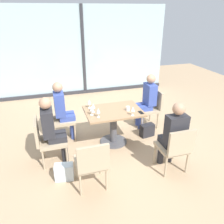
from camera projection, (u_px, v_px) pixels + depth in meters
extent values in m
plane|color=tan|center=(113.00, 142.00, 4.71)|extent=(12.00, 12.00, 0.00)
cube|color=#9FB7BC|center=(83.00, 52.00, 6.92)|extent=(5.41, 0.03, 2.70)
cube|color=#2D2D33|center=(83.00, 52.00, 6.89)|extent=(0.08, 0.06, 2.70)
cube|color=#2D2D33|center=(86.00, 91.00, 7.44)|extent=(5.41, 0.10, 0.10)
cube|color=#997551|center=(113.00, 111.00, 4.41)|extent=(1.11, 0.80, 0.04)
cylinder|color=#4C4C51|center=(113.00, 127.00, 4.56)|extent=(0.14, 0.14, 0.69)
cylinder|color=#4C4C51|center=(113.00, 141.00, 4.70)|extent=(0.56, 0.56, 0.02)
cube|color=tan|center=(53.00, 141.00, 3.95)|extent=(0.46, 0.46, 0.06)
cube|color=tan|center=(37.00, 132.00, 3.78)|extent=(0.05, 0.46, 0.42)
cylinder|color=tan|center=(67.00, 156.00, 3.92)|extent=(0.04, 0.04, 0.39)
cylinder|color=tan|center=(65.00, 144.00, 4.27)|extent=(0.04, 0.04, 0.39)
cylinder|color=tan|center=(43.00, 160.00, 3.81)|extent=(0.04, 0.04, 0.39)
cylinder|color=tan|center=(43.00, 148.00, 4.16)|extent=(0.04, 0.04, 0.39)
cube|color=tan|center=(147.00, 110.00, 5.19)|extent=(0.46, 0.46, 0.06)
cube|color=tan|center=(157.00, 99.00, 5.15)|extent=(0.05, 0.46, 0.42)
cylinder|color=tan|center=(135.00, 116.00, 5.40)|extent=(0.04, 0.04, 0.39)
cylinder|color=tan|center=(142.00, 123.00, 5.06)|extent=(0.04, 0.04, 0.39)
cylinder|color=tan|center=(150.00, 114.00, 5.51)|extent=(0.04, 0.04, 0.39)
cylinder|color=tan|center=(158.00, 121.00, 5.16)|extent=(0.04, 0.04, 0.39)
cube|color=tan|center=(64.00, 120.00, 4.69)|extent=(0.46, 0.46, 0.06)
cube|color=tan|center=(50.00, 112.00, 4.52)|extent=(0.05, 0.46, 0.42)
cylinder|color=tan|center=(75.00, 133.00, 4.66)|extent=(0.04, 0.04, 0.39)
cylinder|color=tan|center=(73.00, 124.00, 5.01)|extent=(0.04, 0.04, 0.39)
cylinder|color=tan|center=(56.00, 136.00, 4.55)|extent=(0.04, 0.04, 0.39)
cylinder|color=tan|center=(54.00, 127.00, 4.90)|extent=(0.04, 0.04, 0.39)
cube|color=tan|center=(172.00, 147.00, 3.77)|extent=(0.46, 0.46, 0.06)
cube|color=tan|center=(182.00, 143.00, 3.46)|extent=(0.46, 0.05, 0.42)
cylinder|color=tan|center=(174.00, 150.00, 4.10)|extent=(0.04, 0.04, 0.39)
cylinder|color=tan|center=(155.00, 154.00, 3.99)|extent=(0.04, 0.04, 0.39)
cylinder|color=tan|center=(187.00, 163.00, 3.75)|extent=(0.04, 0.04, 0.39)
cylinder|color=tan|center=(166.00, 167.00, 3.64)|extent=(0.04, 0.04, 0.39)
cube|color=tan|center=(90.00, 162.00, 3.41)|extent=(0.46, 0.46, 0.06)
cube|color=tan|center=(93.00, 159.00, 3.09)|extent=(0.46, 0.05, 0.42)
cylinder|color=tan|center=(100.00, 164.00, 3.73)|extent=(0.04, 0.04, 0.39)
cylinder|color=tan|center=(76.00, 168.00, 3.62)|extent=(0.04, 0.04, 0.39)
cylinder|color=tan|center=(107.00, 180.00, 3.38)|extent=(0.04, 0.04, 0.39)
cylinder|color=tan|center=(80.00, 185.00, 3.28)|extent=(0.04, 0.04, 0.39)
cylinder|color=#28282D|center=(65.00, 152.00, 4.00)|extent=(0.11, 0.11, 0.45)
cube|color=#28282D|center=(58.00, 139.00, 3.85)|extent=(0.32, 0.13, 0.11)
cylinder|color=#28282D|center=(64.00, 146.00, 4.15)|extent=(0.11, 0.11, 0.45)
cube|color=#28282D|center=(57.00, 134.00, 4.01)|extent=(0.32, 0.13, 0.11)
cube|color=#28282D|center=(48.00, 123.00, 3.77)|extent=(0.20, 0.34, 0.48)
sphere|color=tan|center=(45.00, 103.00, 3.62)|extent=(0.20, 0.20, 0.20)
cylinder|color=#384C9E|center=(138.00, 116.00, 5.30)|extent=(0.11, 0.11, 0.45)
cube|color=#384C9E|center=(142.00, 105.00, 5.21)|extent=(0.32, 0.13, 0.11)
cylinder|color=#384C9E|center=(141.00, 120.00, 5.15)|extent=(0.11, 0.11, 0.45)
cube|color=#384C9E|center=(145.00, 108.00, 5.05)|extent=(0.32, 0.13, 0.11)
cube|color=#384C9E|center=(150.00, 94.00, 5.04)|extent=(0.20, 0.34, 0.48)
sphere|color=tan|center=(151.00, 79.00, 4.89)|extent=(0.20, 0.20, 0.20)
cylinder|color=#384C9E|center=(73.00, 129.00, 4.74)|extent=(0.11, 0.11, 0.45)
cube|color=#384C9E|center=(67.00, 118.00, 4.59)|extent=(0.32, 0.13, 0.11)
cylinder|color=#384C9E|center=(72.00, 125.00, 4.89)|extent=(0.11, 0.11, 0.45)
cube|color=#384C9E|center=(67.00, 115.00, 4.75)|extent=(0.32, 0.13, 0.11)
cube|color=#384C9E|center=(59.00, 104.00, 4.51)|extent=(0.20, 0.34, 0.48)
sphere|color=tan|center=(57.00, 87.00, 4.36)|extent=(0.20, 0.20, 0.20)
cylinder|color=#28282D|center=(170.00, 150.00, 4.03)|extent=(0.11, 0.11, 0.45)
cube|color=#28282D|center=(174.00, 140.00, 3.83)|extent=(0.13, 0.32, 0.11)
cylinder|color=#28282D|center=(161.00, 152.00, 3.99)|extent=(0.11, 0.11, 0.45)
cube|color=#28282D|center=(165.00, 141.00, 3.78)|extent=(0.13, 0.32, 0.11)
cube|color=#28282D|center=(176.00, 129.00, 3.57)|extent=(0.34, 0.20, 0.48)
sphere|color=tan|center=(179.00, 109.00, 3.42)|extent=(0.20, 0.20, 0.20)
cylinder|color=silver|center=(93.00, 112.00, 4.32)|extent=(0.06, 0.06, 0.00)
cylinder|color=silver|center=(93.00, 110.00, 4.30)|extent=(0.01, 0.01, 0.08)
cone|color=silver|center=(93.00, 106.00, 4.26)|extent=(0.07, 0.07, 0.09)
cylinder|color=silver|center=(89.00, 108.00, 4.51)|extent=(0.06, 0.06, 0.00)
cylinder|color=silver|center=(89.00, 106.00, 4.49)|extent=(0.01, 0.01, 0.08)
cone|color=silver|center=(89.00, 102.00, 4.45)|extent=(0.07, 0.07, 0.09)
cylinder|color=silver|center=(133.00, 115.00, 4.19)|extent=(0.06, 0.06, 0.00)
cylinder|color=silver|center=(133.00, 113.00, 4.17)|extent=(0.01, 0.01, 0.08)
cone|color=silver|center=(133.00, 109.00, 4.13)|extent=(0.07, 0.07, 0.09)
cylinder|color=silver|center=(92.00, 115.00, 4.21)|extent=(0.06, 0.06, 0.00)
cylinder|color=silver|center=(92.00, 113.00, 4.19)|extent=(0.01, 0.01, 0.08)
cone|color=silver|center=(92.00, 108.00, 4.15)|extent=(0.07, 0.07, 0.09)
cylinder|color=silver|center=(98.00, 117.00, 4.12)|extent=(0.06, 0.06, 0.00)
cylinder|color=silver|center=(98.00, 115.00, 4.10)|extent=(0.01, 0.01, 0.08)
cone|color=silver|center=(98.00, 110.00, 4.07)|extent=(0.07, 0.07, 0.09)
cylinder|color=white|center=(128.00, 109.00, 4.37)|extent=(0.08, 0.08, 0.09)
cube|color=black|center=(141.00, 113.00, 4.30)|extent=(0.08, 0.15, 0.01)
cube|color=silver|center=(64.00, 172.00, 3.63)|extent=(0.32, 0.21, 0.28)
cube|color=#232328|center=(147.00, 130.00, 4.87)|extent=(0.32, 0.21, 0.28)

